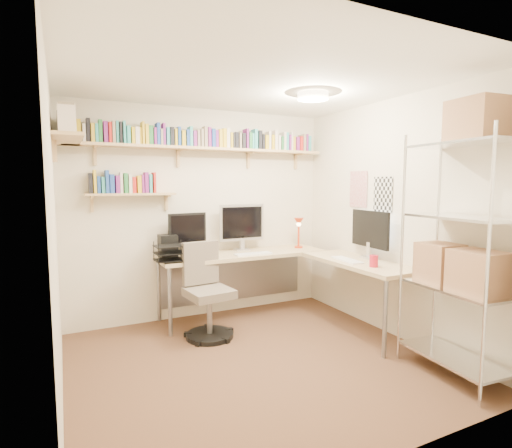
{
  "coord_description": "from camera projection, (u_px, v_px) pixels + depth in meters",
  "views": [
    {
      "loc": [
        -1.55,
        -3.13,
        1.62
      ],
      "look_at": [
        0.25,
        0.55,
        1.2
      ],
      "focal_mm": 28.0,
      "sensor_mm": 36.0,
      "label": 1
    }
  ],
  "objects": [
    {
      "name": "ground",
      "position": [
        258.0,
        361.0,
        3.64
      ],
      "size": [
        3.2,
        3.2,
        0.0
      ],
      "primitive_type": "plane",
      "color": "#4C2F20",
      "rests_on": "ground"
    },
    {
      "name": "corner_desk",
      "position": [
        262.0,
        256.0,
        4.64
      ],
      "size": [
        2.36,
        2.04,
        1.36
      ],
      "color": "#CFB187",
      "rests_on": "ground"
    },
    {
      "name": "office_chair",
      "position": [
        207.0,
        297.0,
        4.21
      ],
      "size": [
        0.52,
        0.53,
        1.0
      ],
      "rotation": [
        0.0,
        0.0,
        0.12
      ],
      "color": "black",
      "rests_on": "ground"
    },
    {
      "name": "room_shell",
      "position": [
        258.0,
        191.0,
        3.49
      ],
      "size": [
        3.24,
        3.04,
        2.52
      ],
      "color": "beige",
      "rests_on": "ground"
    },
    {
      "name": "wall_shelves",
      "position": [
        172.0,
        146.0,
        4.41
      ],
      "size": [
        3.12,
        1.09,
        0.8
      ],
      "color": "#D3B577",
      "rests_on": "ground"
    },
    {
      "name": "wire_rack",
      "position": [
        463.0,
        228.0,
        3.21
      ],
      "size": [
        0.51,
        0.92,
        2.26
      ],
      "rotation": [
        0.0,
        0.0,
        -0.09
      ],
      "color": "silver",
      "rests_on": "ground"
    }
  ]
}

